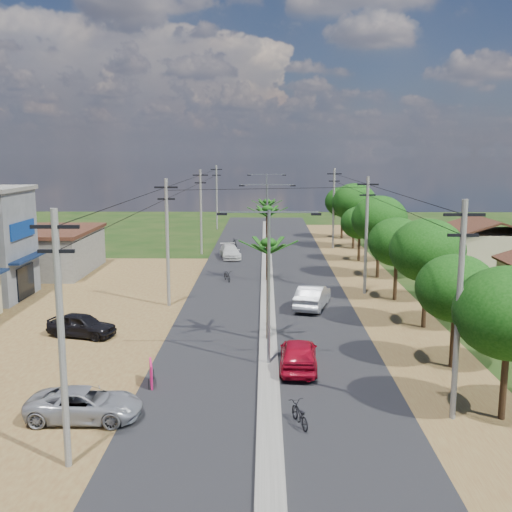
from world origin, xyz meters
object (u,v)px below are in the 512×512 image
(car_silver_mid, at_px, (313,297))
(car_parked_dark, at_px, (82,326))
(moto_rider_east, at_px, (300,415))
(car_white_far, at_px, (230,252))
(car_parked_silver, at_px, (85,405))
(roadside_sign, at_px, (151,374))
(car_red_near, at_px, (299,355))

(car_silver_mid, distance_m, car_parked_dark, 15.68)
(moto_rider_east, bearing_deg, car_white_far, -99.56)
(car_parked_silver, height_order, moto_rider_east, car_parked_silver)
(car_silver_mid, height_order, car_white_far, car_silver_mid)
(car_white_far, relative_size, car_parked_dark, 1.11)
(car_parked_silver, distance_m, roadside_sign, 4.20)
(moto_rider_east, xyz_separation_m, roadside_sign, (-6.70, 4.10, 0.11))
(car_red_near, bearing_deg, car_white_far, -77.50)
(car_parked_silver, bearing_deg, car_white_far, -5.13)
(car_silver_mid, bearing_deg, car_parked_dark, 41.15)
(car_parked_silver, bearing_deg, roadside_sign, -27.93)
(car_parked_dark, bearing_deg, car_white_far, 0.26)
(car_parked_dark, bearing_deg, roadside_sign, -127.85)
(car_white_far, bearing_deg, roadside_sign, -103.44)
(car_parked_silver, bearing_deg, moto_rider_east, -92.17)
(roadside_sign, bearing_deg, car_red_near, 4.30)
(car_parked_silver, distance_m, car_parked_dark, 11.61)
(car_white_far, bearing_deg, car_parked_dark, -115.73)
(car_parked_dark, height_order, roadside_sign, car_parked_dark)
(car_silver_mid, bearing_deg, car_red_near, 97.71)
(car_red_near, distance_m, moto_rider_east, 6.30)
(car_red_near, relative_size, car_parked_dark, 1.13)
(car_parked_silver, xyz_separation_m, moto_rider_east, (8.70, -0.41, -0.19))
(moto_rider_east, bearing_deg, car_parked_silver, -19.68)
(roadside_sign, bearing_deg, moto_rider_east, -44.50)
(car_white_far, xyz_separation_m, car_parked_silver, (-3.72, -37.67, -0.02))
(car_red_near, bearing_deg, moto_rider_east, 90.35)
(car_red_near, relative_size, car_white_far, 1.01)
(car_red_near, distance_m, car_parked_dark, 13.53)
(car_silver_mid, height_order, moto_rider_east, car_silver_mid)
(car_parked_silver, bearing_deg, car_red_near, -56.34)
(car_parked_dark, distance_m, moto_rider_east, 16.75)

